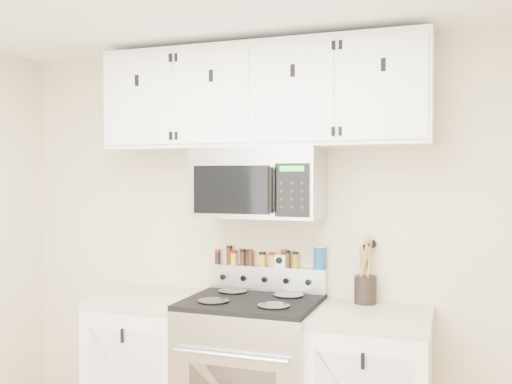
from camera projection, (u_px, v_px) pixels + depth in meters
The scene contains 19 objects.
back_wall at pixel (269, 242), 3.62m from camera, with size 3.50×0.01×2.50m, color beige.
range at pixel (252, 377), 3.34m from camera, with size 0.76×0.65×1.10m.
base_cabinet_left at pixel (150, 368), 3.59m from camera, with size 0.64×0.62×0.92m.
microwave at pixel (259, 183), 3.43m from camera, with size 0.76×0.44×0.42m.
upper_cabinets at pixel (260, 97), 3.44m from camera, with size 2.00×0.35×0.62m.
utensil_crock at pixel (365, 287), 3.34m from camera, with size 0.13×0.13×0.38m.
kitchen_timer at pixel (280, 261), 3.56m from camera, with size 0.07×0.06×0.08m, color white.
salt_canister at pixel (320, 257), 3.48m from camera, with size 0.08×0.08×0.15m.
spice_jar_0 at pixel (218, 256), 3.70m from camera, with size 0.04×0.04×0.09m.
spice_jar_1 at pixel (229, 255), 3.68m from camera, with size 0.04×0.04×0.12m.
spice_jar_2 at pixel (234, 257), 3.67m from camera, with size 0.04×0.04×0.09m.
spice_jar_3 at pixel (243, 257), 3.65m from camera, with size 0.04×0.04×0.10m.
spice_jar_4 at pixel (248, 257), 3.63m from camera, with size 0.04×0.04×0.10m.
spice_jar_5 at pixel (251, 258), 3.63m from camera, with size 0.04×0.04×0.10m.
spice_jar_6 at pixel (262, 259), 3.60m from camera, with size 0.04×0.04×0.09m.
spice_jar_7 at pixel (273, 259), 3.58m from camera, with size 0.05×0.05×0.09m.
spice_jar_8 at pixel (284, 258), 3.55m from camera, with size 0.04×0.04×0.11m.
spice_jar_9 at pixel (287, 259), 3.55m from camera, with size 0.04×0.04×0.10m.
spice_jar_10 at pixel (295, 260), 3.53m from camera, with size 0.04×0.04×0.10m.
Camera 1 is at (1.11, -1.69, 1.66)m, focal length 40.00 mm.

